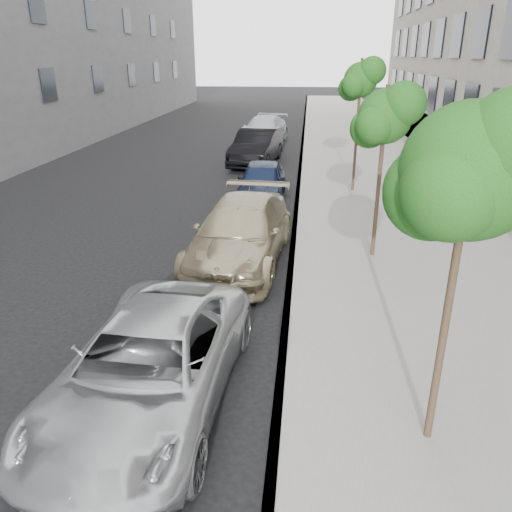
% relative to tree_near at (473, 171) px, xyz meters
% --- Properties ---
extents(sidewalk, '(6.40, 72.00, 0.14)m').
position_rel_tree_near_xyz_m(sidewalk, '(1.07, 22.50, -3.63)').
color(sidewalk, gray).
rests_on(sidewalk, ground).
extents(curb, '(0.15, 72.00, 0.14)m').
position_rel_tree_near_xyz_m(curb, '(-2.05, 22.50, -3.63)').
color(curb, '#9E9B93').
rests_on(curb, ground).
extents(tree_near, '(1.82, 1.62, 4.46)m').
position_rel_tree_near_xyz_m(tree_near, '(0.00, 0.00, 0.00)').
color(tree_near, '#38281C').
rests_on(tree_near, sidewalk).
extents(tree_mid, '(1.61, 1.41, 4.19)m').
position_rel_tree_near_xyz_m(tree_mid, '(-0.00, 6.50, -0.17)').
color(tree_mid, '#38281C').
rests_on(tree_mid, sidewalk).
extents(tree_far, '(1.56, 1.36, 4.67)m').
position_rel_tree_near_xyz_m(tree_far, '(-0.00, 13.00, 0.32)').
color(tree_far, '#38281C').
rests_on(tree_far, sidewalk).
extents(minivan, '(2.55, 5.05, 1.37)m').
position_rel_tree_near_xyz_m(minivan, '(-3.92, 0.40, -3.02)').
color(minivan, '#B7B9BC').
rests_on(minivan, ground).
extents(suv, '(2.53, 5.38, 1.52)m').
position_rel_tree_near_xyz_m(suv, '(-3.33, 6.08, -2.94)').
color(suv, tan).
rests_on(suv, ground).
extents(sedan_blue, '(1.66, 4.01, 1.36)m').
position_rel_tree_near_xyz_m(sedan_blue, '(-3.33, 11.84, -3.02)').
color(sedan_blue, '#101B37').
rests_on(sedan_blue, ground).
extents(sedan_black, '(2.30, 5.07, 1.61)m').
position_rel_tree_near_xyz_m(sedan_black, '(-4.14, 18.01, -2.89)').
color(sedan_black, black).
rests_on(sedan_black, ground).
extents(sedan_rear, '(2.85, 5.54, 1.54)m').
position_rel_tree_near_xyz_m(sedan_rear, '(-4.30, 23.71, -2.93)').
color(sedan_rear, '#ABAEB3').
rests_on(sedan_rear, ground).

